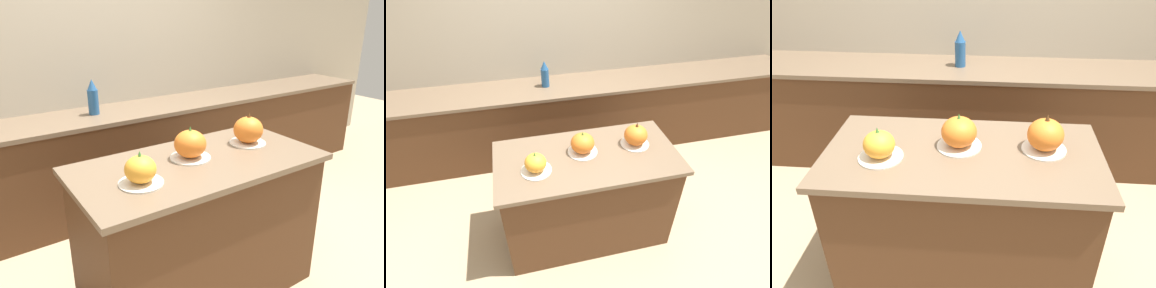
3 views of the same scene
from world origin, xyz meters
TOP-DOWN VIEW (x-y plane):
  - ground_plane at (0.00, 0.00)m, footprint 12.00×12.00m
  - wall_back at (0.00, 1.64)m, footprint 8.00×0.06m
  - kitchen_island at (0.00, 0.00)m, footprint 1.45×0.73m
  - back_counter at (0.00, 1.31)m, footprint 6.00×0.60m
  - pumpkin_cake_left at (-0.41, -0.08)m, footprint 0.23×0.23m
  - pumpkin_cake_center at (-0.02, 0.06)m, footprint 0.24×0.24m
  - pumpkin_cake_right at (0.42, 0.06)m, footprint 0.23×0.23m
  - bottle_tall at (-0.13, 1.33)m, footprint 0.09×0.09m

SIDE VIEW (x-z plane):
  - ground_plane at x=0.00m, z-range 0.00..0.00m
  - back_counter at x=0.00m, z-range 0.00..0.90m
  - kitchen_island at x=0.00m, z-range 0.00..0.91m
  - pumpkin_cake_left at x=-0.41m, z-range 0.89..1.07m
  - pumpkin_cake_center at x=-0.02m, z-range 0.89..1.09m
  - pumpkin_cake_right at x=0.42m, z-range 0.89..1.10m
  - bottle_tall at x=-0.13m, z-range 0.89..1.18m
  - wall_back at x=0.00m, z-range 0.00..2.50m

